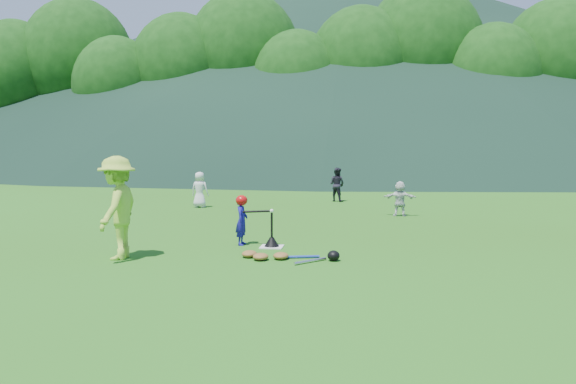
{
  "coord_description": "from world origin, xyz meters",
  "views": [
    {
      "loc": [
        1.78,
        -11.0,
        2.09
      ],
      "look_at": [
        0.0,
        2.5,
        0.9
      ],
      "focal_mm": 35.0,
      "sensor_mm": 36.0,
      "label": 1
    }
  ],
  "objects_px": {
    "batter_child": "(242,221)",
    "fielder_d": "(400,199)",
    "fielder_a": "(200,190)",
    "fielder_b": "(337,185)",
    "batting_tee": "(272,241)",
    "home_plate": "(272,247)",
    "adult_coach": "(117,208)",
    "equipment_pile": "(281,256)"
  },
  "relations": [
    {
      "from": "batter_child",
      "to": "fielder_d",
      "type": "bearing_deg",
      "value": -33.54
    },
    {
      "from": "fielder_a",
      "to": "fielder_b",
      "type": "bearing_deg",
      "value": -143.58
    },
    {
      "from": "fielder_d",
      "to": "batting_tee",
      "type": "relative_size",
      "value": 1.48
    },
    {
      "from": "home_plate",
      "to": "adult_coach",
      "type": "xyz_separation_m",
      "value": [
        -2.57,
        -1.47,
        0.92
      ]
    },
    {
      "from": "fielder_d",
      "to": "equipment_pile",
      "type": "distance_m",
      "value": 6.9
    },
    {
      "from": "fielder_a",
      "to": "fielder_d",
      "type": "bearing_deg",
      "value": 174.61
    },
    {
      "from": "home_plate",
      "to": "fielder_a",
      "type": "bearing_deg",
      "value": 117.48
    },
    {
      "from": "batter_child",
      "to": "adult_coach",
      "type": "relative_size",
      "value": 0.54
    },
    {
      "from": "fielder_b",
      "to": "batting_tee",
      "type": "distance_m",
      "value": 9.15
    },
    {
      "from": "fielder_b",
      "to": "equipment_pile",
      "type": "distance_m",
      "value": 10.26
    },
    {
      "from": "fielder_b",
      "to": "fielder_d",
      "type": "distance_m",
      "value": 4.3
    },
    {
      "from": "batting_tee",
      "to": "equipment_pile",
      "type": "relative_size",
      "value": 0.38
    },
    {
      "from": "batter_child",
      "to": "fielder_a",
      "type": "bearing_deg",
      "value": 24.66
    },
    {
      "from": "batter_child",
      "to": "equipment_pile",
      "type": "height_order",
      "value": "batter_child"
    },
    {
      "from": "adult_coach",
      "to": "batting_tee",
      "type": "bearing_deg",
      "value": 117.88
    },
    {
      "from": "batter_child",
      "to": "fielder_b",
      "type": "xyz_separation_m",
      "value": [
        1.56,
        8.9,
        0.11
      ]
    },
    {
      "from": "adult_coach",
      "to": "batting_tee",
      "type": "distance_m",
      "value": 3.07
    },
    {
      "from": "home_plate",
      "to": "fielder_d",
      "type": "bearing_deg",
      "value": 61.37
    },
    {
      "from": "fielder_d",
      "to": "equipment_pile",
      "type": "height_order",
      "value": "fielder_d"
    },
    {
      "from": "batter_child",
      "to": "adult_coach",
      "type": "distance_m",
      "value": 2.57
    },
    {
      "from": "fielder_d",
      "to": "fielder_a",
      "type": "bearing_deg",
      "value": -7.68
    },
    {
      "from": "home_plate",
      "to": "fielder_a",
      "type": "relative_size",
      "value": 0.39
    },
    {
      "from": "fielder_b",
      "to": "equipment_pile",
      "type": "xyz_separation_m",
      "value": [
        -0.55,
        -10.23,
        -0.54
      ]
    },
    {
      "from": "home_plate",
      "to": "batter_child",
      "type": "distance_m",
      "value": 0.84
    },
    {
      "from": "fielder_d",
      "to": "adult_coach",
      "type": "bearing_deg",
      "value": 55.35
    },
    {
      "from": "fielder_b",
      "to": "fielder_d",
      "type": "relative_size",
      "value": 1.21
    },
    {
      "from": "adult_coach",
      "to": "fielder_a",
      "type": "bearing_deg",
      "value": -175.78
    },
    {
      "from": "adult_coach",
      "to": "fielder_a",
      "type": "relative_size",
      "value": 1.61
    },
    {
      "from": "batting_tee",
      "to": "fielder_b",
      "type": "bearing_deg",
      "value": 84.33
    },
    {
      "from": "batter_child",
      "to": "fielder_d",
      "type": "height_order",
      "value": "fielder_d"
    },
    {
      "from": "adult_coach",
      "to": "equipment_pile",
      "type": "xyz_separation_m",
      "value": [
        2.92,
        0.33,
        -0.87
      ]
    },
    {
      "from": "fielder_a",
      "to": "batting_tee",
      "type": "distance_m",
      "value": 7.46
    },
    {
      "from": "fielder_b",
      "to": "equipment_pile",
      "type": "bearing_deg",
      "value": 115.23
    },
    {
      "from": "batting_tee",
      "to": "equipment_pile",
      "type": "xyz_separation_m",
      "value": [
        0.35,
        -1.14,
        -0.06
      ]
    },
    {
      "from": "adult_coach",
      "to": "batting_tee",
      "type": "relative_size",
      "value": 2.74
    },
    {
      "from": "home_plate",
      "to": "fielder_b",
      "type": "distance_m",
      "value": 9.15
    },
    {
      "from": "batter_child",
      "to": "fielder_b",
      "type": "bearing_deg",
      "value": -8.68
    },
    {
      "from": "home_plate",
      "to": "adult_coach",
      "type": "height_order",
      "value": "adult_coach"
    },
    {
      "from": "batting_tee",
      "to": "batter_child",
      "type": "bearing_deg",
      "value": 164.16
    },
    {
      "from": "home_plate",
      "to": "batter_child",
      "type": "height_order",
      "value": "batter_child"
    },
    {
      "from": "batting_tee",
      "to": "equipment_pile",
      "type": "height_order",
      "value": "batting_tee"
    },
    {
      "from": "fielder_b",
      "to": "fielder_d",
      "type": "bearing_deg",
      "value": 145.58
    }
  ]
}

